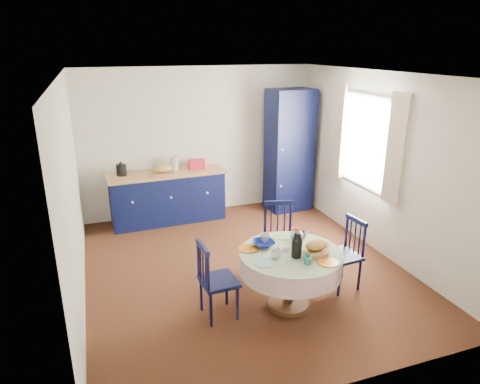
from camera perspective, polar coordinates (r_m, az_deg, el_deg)
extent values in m
plane|color=black|center=(5.79, 0.46, -10.06)|extent=(4.50, 4.50, 0.00)
plane|color=white|center=(5.07, 0.53, 15.46)|extent=(4.50, 4.50, 0.00)
cube|color=white|center=(7.39, -5.45, 6.68)|extent=(4.00, 0.02, 2.50)
cube|color=white|center=(5.02, -21.52, -0.50)|extent=(0.02, 4.50, 2.50)
cube|color=white|center=(6.24, 18.08, 3.53)|extent=(0.02, 4.50, 2.50)
plane|color=white|center=(6.42, 16.69, 6.38)|extent=(0.00, 1.20, 1.20)
cube|color=white|center=(5.82, 20.08, 5.30)|extent=(0.05, 0.34, 1.45)
cube|color=white|center=(6.93, 12.86, 8.01)|extent=(0.05, 0.34, 1.45)
cube|color=black|center=(7.22, -9.62, -0.77)|extent=(1.86, 0.62, 0.81)
cube|color=tan|center=(7.09, -9.80, 2.47)|extent=(1.92, 0.66, 0.04)
cube|color=maroon|center=(7.22, -5.86, 3.77)|extent=(0.27, 0.15, 0.16)
cube|color=tan|center=(7.01, -10.18, 2.49)|extent=(0.35, 0.25, 0.02)
ellipsoid|color=tan|center=(6.99, -10.22, 3.09)|extent=(0.31, 0.20, 0.13)
cylinder|color=silver|center=(7.17, -8.78, 3.79)|extent=(0.12, 0.12, 0.22)
cube|color=black|center=(7.57, 6.59, 5.48)|extent=(0.78, 0.58, 2.12)
cylinder|color=white|center=(7.18, 5.45, 5.66)|extent=(0.04, 0.02, 0.04)
cylinder|color=white|center=(7.35, 5.30, 0.82)|extent=(0.04, 0.02, 0.04)
cylinder|color=#572E19|center=(5.06, 6.48, -14.61)|extent=(0.46, 0.46, 0.05)
cylinder|color=#572E19|center=(4.89, 6.61, -11.60)|extent=(0.10, 0.10, 0.60)
cylinder|color=#572E19|center=(4.74, 6.76, -8.30)|extent=(1.06, 1.06, 0.03)
cylinder|color=white|center=(4.78, 6.71, -9.31)|extent=(1.12, 1.12, 0.22)
cylinder|color=silver|center=(4.73, 6.77, -8.07)|extent=(1.12, 1.12, 0.01)
cylinder|color=#8ABCBB|center=(4.49, 3.22, -9.38)|extent=(0.22, 0.22, 0.01)
cylinder|color=orange|center=(4.58, 11.71, -9.18)|extent=(0.22, 0.22, 0.01)
cylinder|color=navy|center=(4.93, 10.56, -6.97)|extent=(0.22, 0.22, 0.01)
cylinder|color=#90CD79|center=(5.09, 5.69, -5.86)|extent=(0.22, 0.22, 0.01)
cylinder|color=orange|center=(4.76, 1.11, -7.58)|extent=(0.22, 0.22, 0.01)
cylinder|color=#AB7E44|center=(4.73, 10.10, -7.83)|extent=(0.28, 0.28, 0.05)
ellipsoid|color=tan|center=(4.69, 10.16, -6.96)|extent=(0.26, 0.16, 0.11)
cube|color=silver|center=(4.76, 5.76, -7.49)|extent=(0.10, 0.07, 0.04)
cylinder|color=black|center=(4.71, -0.34, -14.63)|extent=(0.03, 0.03, 0.40)
cylinder|color=black|center=(4.96, -1.81, -12.75)|extent=(0.03, 0.03, 0.40)
cylinder|color=black|center=(4.63, -3.89, -15.41)|extent=(0.03, 0.03, 0.40)
cylinder|color=black|center=(4.88, -5.19, -13.44)|extent=(0.03, 0.03, 0.40)
cube|color=black|center=(4.68, -2.86, -11.76)|extent=(0.40, 0.42, 0.04)
cylinder|color=black|center=(4.38, -4.26, -10.64)|extent=(0.03, 0.03, 0.45)
cylinder|color=black|center=(4.65, -5.58, -8.83)|extent=(0.03, 0.03, 0.45)
cube|color=black|center=(4.42, -5.02, -7.35)|extent=(0.06, 0.36, 0.06)
cylinder|color=black|center=(4.46, -4.58, -10.40)|extent=(0.02, 0.02, 0.38)
cylinder|color=black|center=(4.53, -4.93, -9.91)|extent=(0.02, 0.02, 0.38)
cylinder|color=black|center=(4.60, -5.28, -9.44)|extent=(0.02, 0.02, 0.38)
cylinder|color=black|center=(5.48, 3.73, -9.41)|extent=(0.04, 0.04, 0.42)
cylinder|color=black|center=(5.53, 7.20, -9.23)|extent=(0.04, 0.04, 0.42)
cylinder|color=black|center=(5.75, 3.31, -7.93)|extent=(0.04, 0.04, 0.42)
cylinder|color=black|center=(5.80, 6.60, -7.78)|extent=(0.04, 0.04, 0.42)
cube|color=black|center=(5.54, 5.28, -6.46)|extent=(0.50, 0.49, 0.04)
cylinder|color=black|center=(5.58, 3.37, -3.57)|extent=(0.04, 0.04, 0.47)
cylinder|color=black|center=(5.63, 6.75, -3.46)|extent=(0.04, 0.04, 0.47)
cube|color=black|center=(5.52, 5.13, -1.45)|extent=(0.37, 0.14, 0.06)
cylinder|color=black|center=(5.60, 4.17, -3.73)|extent=(0.02, 0.02, 0.39)
cylinder|color=black|center=(5.61, 5.06, -3.70)|extent=(0.02, 0.02, 0.39)
cylinder|color=black|center=(5.62, 5.95, -3.67)|extent=(0.02, 0.02, 0.39)
cylinder|color=black|center=(5.46, 11.01, -9.99)|extent=(0.03, 0.03, 0.40)
cylinder|color=black|center=(5.24, 13.08, -11.44)|extent=(0.03, 0.03, 0.40)
cylinder|color=black|center=(5.62, 13.51, -9.26)|extent=(0.03, 0.03, 0.40)
cylinder|color=black|center=(5.42, 15.62, -10.62)|extent=(0.03, 0.03, 0.40)
cube|color=black|center=(5.33, 13.48, -8.24)|extent=(0.41, 0.43, 0.04)
cylinder|color=black|center=(5.44, 14.02, -5.08)|extent=(0.03, 0.03, 0.45)
cylinder|color=black|center=(5.23, 16.20, -6.32)|extent=(0.03, 0.03, 0.45)
cube|color=black|center=(5.25, 15.28, -3.65)|extent=(0.07, 0.36, 0.06)
cylinder|color=black|center=(5.40, 14.50, -5.54)|extent=(0.02, 0.02, 0.37)
cylinder|color=black|center=(5.34, 15.07, -5.87)|extent=(0.02, 0.02, 0.37)
cylinder|color=black|center=(5.28, 15.65, -6.20)|extent=(0.02, 0.02, 0.37)
imported|color=silver|center=(4.58, 4.82, -8.28)|extent=(0.11, 0.11, 0.09)
imported|color=#2E756A|center=(4.49, 8.95, -8.93)|extent=(0.10, 0.10, 0.10)
imported|color=black|center=(5.03, 8.09, -5.78)|extent=(0.12, 0.12, 0.09)
imported|color=silver|center=(4.92, 3.35, -6.14)|extent=(0.11, 0.11, 0.10)
imported|color=navy|center=(4.83, 3.14, -6.86)|extent=(0.25, 0.25, 0.06)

